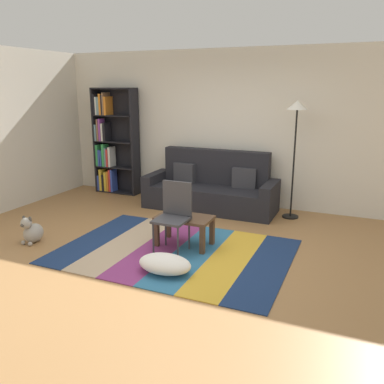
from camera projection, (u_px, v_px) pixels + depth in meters
The scene contains 12 objects.
ground_plane at pixel (172, 252), 5.17m from camera, with size 14.00×14.00×0.00m, color #9E7042.
back_wall at pixel (235, 128), 7.09m from camera, with size 6.80×0.10×2.70m, color silver.
left_wall at pixel (10, 130), 6.80m from camera, with size 0.10×5.50×2.70m, color beige.
rug at pixel (175, 251), 5.19m from camera, with size 2.90×2.06×0.01m.
couch at pixel (211, 189), 6.97m from camera, with size 2.26×0.80×1.00m.
bookshelf at pixel (111, 144), 7.91m from camera, with size 0.90×0.28×2.04m.
coffee_table at pixel (184, 222), 5.31m from camera, with size 0.73×0.43×0.40m.
pouf at pixel (165, 264), 4.57m from camera, with size 0.63×0.41×0.21m, color white.
dog at pixel (32, 231), 5.46m from camera, with size 0.22×0.35×0.40m.
standing_lamp at pixel (296, 121), 6.16m from camera, with size 0.32×0.32×1.86m.
tv_remote at pixel (188, 216), 5.27m from camera, with size 0.04×0.15×0.02m, color black.
folding_chair at pixel (174, 211), 5.11m from camera, with size 0.40×0.40×0.90m.
Camera 1 is at (2.14, -4.30, 2.07)m, focal length 37.69 mm.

